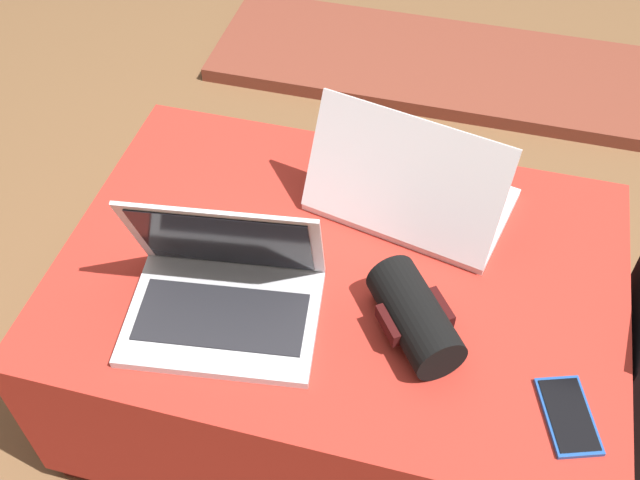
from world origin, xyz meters
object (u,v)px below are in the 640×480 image
object	(u,v)px
cell_phone	(568,416)
wrist_brace	(415,316)
laptop_near	(224,291)
laptop_far	(409,192)

from	to	relation	value
cell_phone	wrist_brace	xyz separation A→B (m)	(-0.26, 0.10, 0.04)
wrist_brace	cell_phone	bearing A→B (deg)	-20.38
laptop_near	cell_phone	size ratio (longest dim) A/B	2.32
laptop_near	cell_phone	world-z (taller)	laptop_near
laptop_far	wrist_brace	distance (m)	0.29
cell_phone	wrist_brace	world-z (taller)	wrist_brace
laptop_near	laptop_far	size ratio (longest dim) A/B	0.86
laptop_far	cell_phone	distance (m)	0.50
laptop_near	laptop_far	bearing A→B (deg)	42.57
cell_phone	laptop_far	bearing A→B (deg)	111.18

